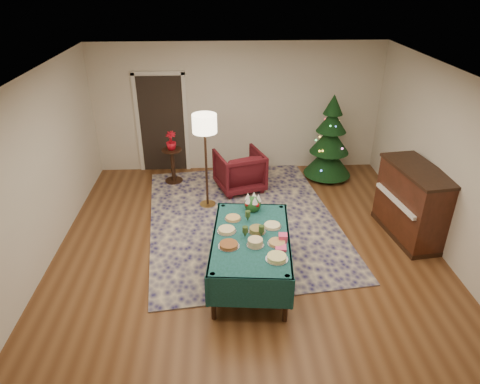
{
  "coord_description": "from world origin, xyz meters",
  "views": [
    {
      "loc": [
        -0.39,
        -5.22,
        3.96
      ],
      "look_at": [
        -0.1,
        0.59,
        0.9
      ],
      "focal_mm": 32.0,
      "sensor_mm": 36.0,
      "label": 1
    }
  ],
  "objects_px": {
    "christmas_tree": "(330,142)",
    "piano": "(412,203)",
    "potted_plant": "(171,145)",
    "side_table": "(173,166)",
    "gift_box": "(283,237)",
    "floor_lamp": "(205,129)",
    "buffet_table": "(251,245)",
    "armchair": "(240,169)"
  },
  "relations": [
    {
      "from": "armchair",
      "to": "piano",
      "type": "bearing_deg",
      "value": 128.53
    },
    {
      "from": "floor_lamp",
      "to": "side_table",
      "type": "relative_size",
      "value": 2.43
    },
    {
      "from": "christmas_tree",
      "to": "piano",
      "type": "bearing_deg",
      "value": -69.8
    },
    {
      "from": "side_table",
      "to": "floor_lamp",
      "type": "bearing_deg",
      "value": -55.16
    },
    {
      "from": "floor_lamp",
      "to": "christmas_tree",
      "type": "bearing_deg",
      "value": 23.51
    },
    {
      "from": "christmas_tree",
      "to": "piano",
      "type": "relative_size",
      "value": 1.22
    },
    {
      "from": "christmas_tree",
      "to": "buffet_table",
      "type": "bearing_deg",
      "value": -119.71
    },
    {
      "from": "side_table",
      "to": "piano",
      "type": "distance_m",
      "value": 4.62
    },
    {
      "from": "gift_box",
      "to": "armchair",
      "type": "relative_size",
      "value": 0.13
    },
    {
      "from": "potted_plant",
      "to": "side_table",
      "type": "bearing_deg",
      "value": 90.0
    },
    {
      "from": "gift_box",
      "to": "floor_lamp",
      "type": "bearing_deg",
      "value": 115.07
    },
    {
      "from": "armchair",
      "to": "side_table",
      "type": "distance_m",
      "value": 1.41
    },
    {
      "from": "gift_box",
      "to": "side_table",
      "type": "bearing_deg",
      "value": 118.32
    },
    {
      "from": "side_table",
      "to": "armchair",
      "type": "bearing_deg",
      "value": -16.02
    },
    {
      "from": "buffet_table",
      "to": "floor_lamp",
      "type": "distance_m",
      "value": 2.44
    },
    {
      "from": "buffet_table",
      "to": "potted_plant",
      "type": "height_order",
      "value": "potted_plant"
    },
    {
      "from": "christmas_tree",
      "to": "gift_box",
      "type": "bearing_deg",
      "value": -113.06
    },
    {
      "from": "buffet_table",
      "to": "piano",
      "type": "distance_m",
      "value": 2.87
    },
    {
      "from": "side_table",
      "to": "potted_plant",
      "type": "relative_size",
      "value": 1.95
    },
    {
      "from": "floor_lamp",
      "to": "piano",
      "type": "height_order",
      "value": "floor_lamp"
    },
    {
      "from": "piano",
      "to": "floor_lamp",
      "type": "bearing_deg",
      "value": 160.79
    },
    {
      "from": "armchair",
      "to": "side_table",
      "type": "xyz_separation_m",
      "value": [
        -1.35,
        0.39,
        -0.09
      ]
    },
    {
      "from": "floor_lamp",
      "to": "potted_plant",
      "type": "relative_size",
      "value": 4.76
    },
    {
      "from": "buffet_table",
      "to": "christmas_tree",
      "type": "relative_size",
      "value": 1.08
    },
    {
      "from": "floor_lamp",
      "to": "buffet_table",
      "type": "bearing_deg",
      "value": -73.25
    },
    {
      "from": "buffet_table",
      "to": "gift_box",
      "type": "relative_size",
      "value": 16.86
    },
    {
      "from": "gift_box",
      "to": "side_table",
      "type": "xyz_separation_m",
      "value": [
        -1.79,
        3.32,
        -0.41
      ]
    },
    {
      "from": "gift_box",
      "to": "potted_plant",
      "type": "relative_size",
      "value": 0.31
    },
    {
      "from": "gift_box",
      "to": "christmas_tree",
      "type": "distance_m",
      "value": 3.67
    },
    {
      "from": "buffet_table",
      "to": "gift_box",
      "type": "xyz_separation_m",
      "value": [
        0.42,
        -0.12,
        0.19
      ]
    },
    {
      "from": "gift_box",
      "to": "piano",
      "type": "relative_size",
      "value": 0.08
    },
    {
      "from": "potted_plant",
      "to": "christmas_tree",
      "type": "bearing_deg",
      "value": 1.06
    },
    {
      "from": "gift_box",
      "to": "armchair",
      "type": "distance_m",
      "value": 2.98
    },
    {
      "from": "christmas_tree",
      "to": "piano",
      "type": "xyz_separation_m",
      "value": [
        0.83,
        -2.25,
        -0.21
      ]
    },
    {
      "from": "buffet_table",
      "to": "potted_plant",
      "type": "relative_size",
      "value": 5.2
    },
    {
      "from": "gift_box",
      "to": "christmas_tree",
      "type": "height_order",
      "value": "christmas_tree"
    },
    {
      "from": "piano",
      "to": "buffet_table",
      "type": "bearing_deg",
      "value": -159.58
    },
    {
      "from": "floor_lamp",
      "to": "armchair",
      "type": "bearing_deg",
      "value": 45.54
    },
    {
      "from": "potted_plant",
      "to": "gift_box",
      "type": "bearing_deg",
      "value": -61.68
    },
    {
      "from": "floor_lamp",
      "to": "side_table",
      "type": "height_order",
      "value": "floor_lamp"
    },
    {
      "from": "floor_lamp",
      "to": "christmas_tree",
      "type": "height_order",
      "value": "christmas_tree"
    },
    {
      "from": "gift_box",
      "to": "side_table",
      "type": "relative_size",
      "value": 0.16
    }
  ]
}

